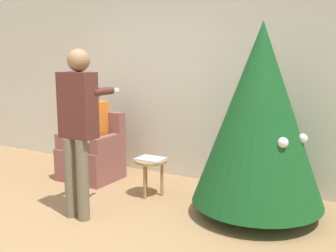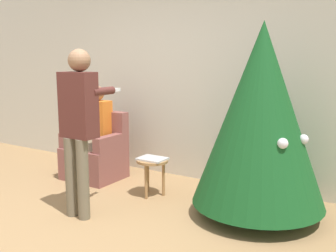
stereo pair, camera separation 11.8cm
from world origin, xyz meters
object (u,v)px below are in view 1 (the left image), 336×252
at_px(person_seated, 91,129).
at_px(person_standing, 78,119).
at_px(christmas_tree, 260,114).
at_px(side_stool, 151,166).
at_px(armchair, 93,155).

distance_m(person_seated, person_standing, 1.33).
height_order(christmas_tree, side_stool, christmas_tree).
height_order(person_standing, side_stool, person_standing).
bearing_deg(armchair, person_seated, -90.00).
bearing_deg(person_standing, christmas_tree, 31.99).
height_order(christmas_tree, person_standing, christmas_tree).
relative_size(person_seated, side_stool, 2.85).
relative_size(christmas_tree, armchair, 2.20).
bearing_deg(armchair, christmas_tree, -2.41).
distance_m(armchair, side_stool, 1.07).
bearing_deg(side_stool, armchair, 170.02).
relative_size(christmas_tree, side_stool, 4.49).
xyz_separation_m(christmas_tree, person_standing, (-1.54, -0.96, -0.04)).
relative_size(armchair, side_stool, 2.04).
relative_size(christmas_tree, person_seated, 1.58).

